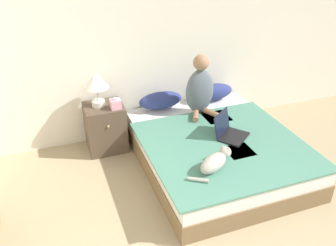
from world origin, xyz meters
TOP-DOWN VIEW (x-y plane):
  - wall_back at (0.00, 3.45)m, footprint 5.96×0.05m
  - bed at (0.13, 2.37)m, footprint 1.69×2.01m
  - pillow_near at (-0.24, 3.24)m, footprint 0.57×0.24m
  - pillow_far at (0.50, 3.24)m, footprint 0.57×0.24m
  - person_sitting at (0.17, 2.96)m, footprint 0.37×0.35m
  - cat_tabby at (-0.17, 1.83)m, footprint 0.53×0.33m
  - laptop_open at (0.25, 2.31)m, footprint 0.46×0.46m
  - nightstand at (-0.99, 3.17)m, footprint 0.46×0.44m
  - table_lamp at (-1.04, 3.19)m, footprint 0.28×0.28m
  - tissue_box at (-0.86, 3.06)m, footprint 0.12×0.12m

SIDE VIEW (x-z plane):
  - bed at x=0.13m, z-range 0.00..0.40m
  - nightstand at x=-0.99m, z-range 0.00..0.59m
  - laptop_open at x=0.25m, z-range 0.32..0.59m
  - cat_tabby at x=-0.17m, z-range 0.40..0.58m
  - pillow_near at x=-0.24m, z-range 0.40..0.62m
  - pillow_far at x=0.50m, z-range 0.40..0.62m
  - tissue_box at x=-0.86m, z-range 0.58..0.72m
  - person_sitting at x=0.17m, z-range 0.35..1.10m
  - table_lamp at x=-1.04m, z-range 0.68..1.09m
  - wall_back at x=0.00m, z-range 0.00..2.55m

